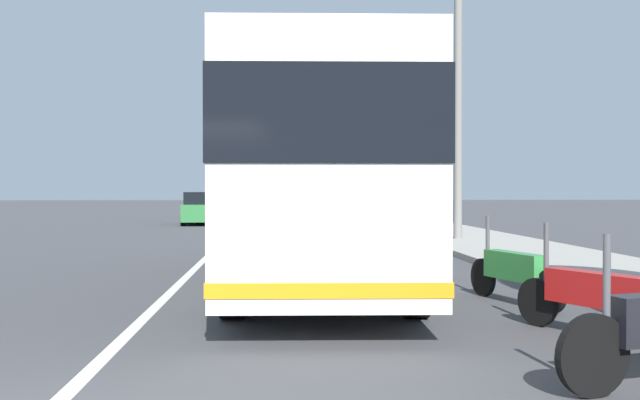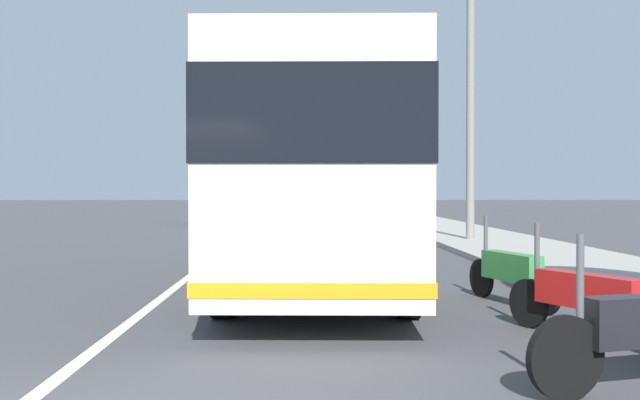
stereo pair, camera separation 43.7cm
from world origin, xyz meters
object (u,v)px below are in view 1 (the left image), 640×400
Objects in this scene: utility_pole at (458,109)px; car_side_street at (293,207)px; car_ahead_same_lane at (202,209)px; motorcycle_by_tree at (514,271)px; coach_bus at (319,171)px; motorcycle_mid_row at (598,296)px.

car_side_street is at bearing 14.17° from utility_pole.
car_ahead_same_lane is 0.53× the size of utility_pole.
coach_bus is at bearing 33.06° from motorcycle_by_tree.
motorcycle_mid_row is at bearing -147.23° from coach_bus.
car_side_street reaches higher than motorcycle_by_tree.
utility_pole is at bearing -24.99° from coach_bus.
motorcycle_mid_row is 32.27m from car_side_street.
coach_bus reaches higher than car_ahead_same_lane.
coach_bus is 4.80× the size of motorcycle_by_tree.
coach_bus reaches higher than motorcycle_mid_row.
car_side_street is at bearing -21.94° from motorcycle_mid_row.
motorcycle_by_tree is at bearing -128.24° from coach_bus.
coach_bus is 10.74m from utility_pole.
motorcycle_by_tree is at bearing 169.47° from utility_pole.
car_ahead_same_lane is (21.90, 4.20, -1.23)m from coach_bus.
motorcycle_by_tree is at bearing -23.81° from motorcycle_mid_row.
motorcycle_mid_row is 14.64m from utility_pole.
motorcycle_mid_row is 27.47m from car_ahead_same_lane.
utility_pole reaches higher than motorcycle_mid_row.
motorcycle_by_tree is 0.49× the size of car_ahead_same_lane.
utility_pole is at bearing -27.01° from motorcycle_by_tree.
car_ahead_same_lane reaches higher than motorcycle_mid_row.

